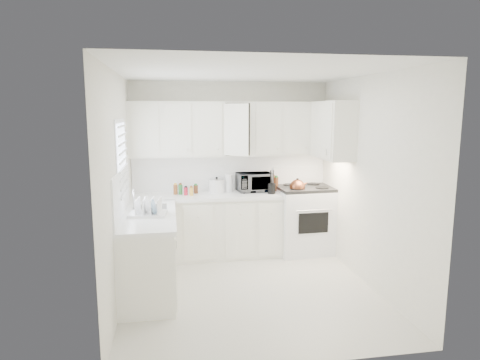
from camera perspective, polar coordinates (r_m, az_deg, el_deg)
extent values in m
plane|color=silver|center=(5.34, 1.27, -14.59)|extent=(3.20, 3.20, 0.00)
plane|color=white|center=(4.90, 1.39, 14.41)|extent=(3.20, 3.20, 0.00)
plane|color=white|center=(6.52, -1.30, 1.70)|extent=(3.00, 0.00, 3.00)
plane|color=white|center=(3.44, 6.33, -5.33)|extent=(3.00, 0.00, 3.00)
plane|color=white|center=(4.91, -16.15, -1.20)|extent=(0.00, 3.20, 3.20)
plane|color=white|center=(5.44, 17.05, -0.24)|extent=(0.00, 3.20, 3.20)
cube|color=white|center=(6.23, -4.43, -2.17)|extent=(2.24, 0.64, 0.05)
cube|color=white|center=(5.16, -12.27, -4.81)|extent=(0.64, 1.62, 0.05)
cube|color=white|center=(6.52, -1.28, 1.04)|extent=(2.98, 0.02, 0.55)
cube|color=white|center=(5.12, -15.74, -1.62)|extent=(0.02, 1.60, 0.55)
imported|color=gray|center=(6.43, 1.93, 0.00)|extent=(0.54, 0.34, 0.35)
cylinder|color=white|center=(6.39, -1.52, -0.41)|extent=(0.12, 0.12, 0.27)
cylinder|color=brown|center=(6.32, -8.70, -1.26)|extent=(0.06, 0.06, 0.13)
cylinder|color=#25712F|center=(6.23, -8.00, -1.39)|extent=(0.06, 0.06, 0.13)
cylinder|color=red|center=(6.33, -7.35, -1.22)|extent=(0.06, 0.06, 0.13)
cylinder|color=yellow|center=(6.24, -6.63, -1.36)|extent=(0.06, 0.06, 0.13)
cylinder|color=#5B321A|center=(6.33, -5.99, -1.19)|extent=(0.06, 0.06, 0.13)
cylinder|color=red|center=(6.53, 3.93, -0.57)|extent=(0.06, 0.06, 0.19)
cylinder|color=yellow|center=(6.48, 4.53, -0.65)|extent=(0.06, 0.06, 0.19)
cylinder|color=#5B321A|center=(6.56, 4.87, -0.54)|extent=(0.06, 0.06, 0.19)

